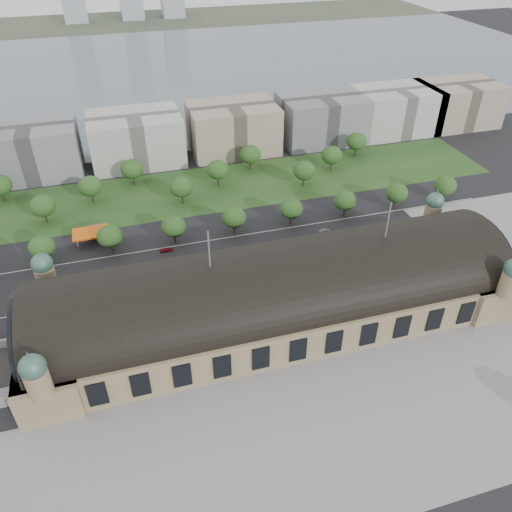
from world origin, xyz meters
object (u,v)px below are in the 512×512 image
object	(u,v)px
parked_car_3	(112,305)
traffic_car_5	(325,231)
traffic_car_6	(422,226)
parked_car_0	(101,300)
parked_car_1	(35,320)
petrol_station	(95,232)
parked_car_4	(93,301)
traffic_car_3	(166,250)
bus_mid	(226,271)
parked_car_6	(205,282)
bus_east	(348,242)
bus_west	(268,265)
traffic_car_4	(225,255)
parked_car_5	(189,291)
parked_car_2	(121,296)

from	to	relation	value
parked_car_3	traffic_car_5	bearing A→B (deg)	67.92
traffic_car_6	parked_car_0	world-z (taller)	traffic_car_6
parked_car_1	petrol_station	bearing A→B (deg)	127.66
parked_car_0	parked_car_4	distance (m)	2.54
traffic_car_3	parked_car_1	bearing A→B (deg)	124.46
traffic_car_3	traffic_car_6	distance (m)	103.66
parked_car_4	bus_mid	world-z (taller)	bus_mid
petrol_station	traffic_car_5	distance (m)	91.83
parked_car_6	bus_east	world-z (taller)	bus_east
traffic_car_5	parked_car_4	bearing A→B (deg)	99.01
petrol_station	parked_car_4	distance (m)	40.40
traffic_car_5	traffic_car_6	world-z (taller)	traffic_car_5
bus_mid	traffic_car_5	bearing A→B (deg)	-66.09
bus_west	parked_car_3	bearing A→B (deg)	99.58
petrol_station	parked_car_1	bearing A→B (deg)	-114.59
traffic_car_5	parked_car_0	xyz separation A→B (m)	(-88.54, -18.08, -0.04)
parked_car_0	parked_car_6	world-z (taller)	parked_car_0
petrol_station	parked_car_0	size ratio (longest dim) A/B	3.13
traffic_car_5	parked_car_6	distance (m)	56.28
traffic_car_4	bus_east	world-z (taller)	bus_east
traffic_car_6	bus_east	size ratio (longest dim) A/B	0.50
parked_car_3	bus_mid	bearing A→B (deg)	61.83
traffic_car_3	bus_west	xyz separation A→B (m)	(34.37, -21.01, 0.75)
petrol_station	bus_east	size ratio (longest dim) A/B	1.31
parked_car_5	parked_car_4	bearing A→B (deg)	-132.74
petrol_station	parked_car_5	world-z (taller)	petrol_station
traffic_car_6	parked_car_6	bearing A→B (deg)	-87.77
traffic_car_6	bus_mid	bearing A→B (deg)	-88.70
traffic_car_5	bus_mid	world-z (taller)	bus_mid
traffic_car_5	bus_west	xyz separation A→B (m)	(-29.04, -16.08, 0.68)
parked_car_4	parked_car_5	world-z (taller)	parked_car_5
traffic_car_4	bus_mid	bearing A→B (deg)	-9.07
parked_car_5	traffic_car_6	bearing A→B (deg)	62.61
traffic_car_5	parked_car_4	xyz separation A→B (m)	(-91.08, -18.08, -0.11)
traffic_car_4	traffic_car_6	xyz separation A→B (m)	(82.05, -3.27, 0.04)
parked_car_0	traffic_car_3	bearing A→B (deg)	111.91
traffic_car_4	parked_car_2	size ratio (longest dim) A/B	0.73
bus_east	bus_mid	bearing A→B (deg)	91.01
traffic_car_3	parked_car_3	world-z (taller)	parked_car_3
parked_car_0	parked_car_3	xyz separation A→B (m)	(3.33, -4.00, 0.06)
traffic_car_5	parked_car_2	xyz separation A→B (m)	(-81.92, -18.08, 0.05)
traffic_car_5	traffic_car_6	size ratio (longest dim) A/B	0.88
parked_car_2	petrol_station	bearing A→B (deg)	158.28
parked_car_4	bus_mid	size ratio (longest dim) A/B	0.33
bus_mid	parked_car_6	bearing A→B (deg)	109.76
parked_car_2	parked_car_4	distance (m)	9.17
bus_west	bus_east	world-z (taller)	bus_east
traffic_car_6	parked_car_4	world-z (taller)	traffic_car_6
traffic_car_5	parked_car_3	distance (m)	88.03
parked_car_1	bus_east	distance (m)	114.70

